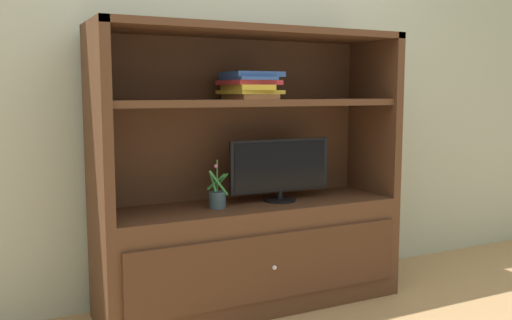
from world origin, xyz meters
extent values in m
cube|color=#ADB29E|center=(0.00, 0.75, 1.40)|extent=(6.00, 0.10, 2.80)
cube|color=#4C2D1C|center=(0.00, 0.40, 0.29)|extent=(1.71, 0.48, 0.58)
cube|color=#462A19|center=(0.00, 0.15, 0.29)|extent=(1.57, 0.02, 0.35)
sphere|color=silver|center=(0.00, 0.14, 0.29)|extent=(0.02, 0.02, 0.02)
cube|color=#4C2D1C|center=(-0.83, 0.40, 1.06)|extent=(0.05, 0.48, 0.95)
cube|color=#4C2D1C|center=(0.83, 0.40, 1.06)|extent=(0.05, 0.48, 0.95)
cube|color=#4C2D1C|center=(0.00, 0.63, 1.06)|extent=(1.71, 0.02, 0.95)
cube|color=#4C2D1C|center=(0.00, 0.40, 1.52)|extent=(1.71, 0.48, 0.04)
cube|color=#4C2D1C|center=(0.00, 0.40, 1.14)|extent=(1.61, 0.43, 0.04)
cylinder|color=black|center=(0.18, 0.40, 0.59)|extent=(0.18, 0.18, 0.01)
cylinder|color=black|center=(0.18, 0.40, 0.62)|extent=(0.03, 0.03, 0.05)
cube|color=black|center=(0.18, 0.40, 0.79)|extent=(0.62, 0.02, 0.30)
cube|color=black|center=(0.18, 0.38, 0.79)|extent=(0.58, 0.00, 0.27)
cylinder|color=#384C56|center=(-0.22, 0.38, 0.63)|extent=(0.09, 0.09, 0.09)
cylinder|color=#3D6B33|center=(-0.22, 0.38, 0.76)|extent=(0.01, 0.01, 0.17)
cube|color=#2D7A38|center=(-0.20, 0.38, 0.72)|extent=(0.04, 0.13, 0.11)
cube|color=#2D7A38|center=(-0.21, 0.40, 0.72)|extent=(0.10, 0.02, 0.09)
cube|color=#2D7A38|center=(-0.24, 0.38, 0.72)|extent=(0.02, 0.08, 0.08)
cube|color=#2D7A38|center=(-0.22, 0.35, 0.72)|extent=(0.11, 0.01, 0.14)
sphere|color=#C6729E|center=(-0.23, 0.37, 0.81)|extent=(0.02, 0.02, 0.02)
cube|color=#A56638|center=(-0.01, 0.40, 1.18)|extent=(0.22, 0.29, 0.03)
cube|color=gold|center=(-0.01, 0.41, 1.20)|extent=(0.29, 0.32, 0.02)
cube|color=gold|center=(-0.03, 0.40, 1.23)|extent=(0.20, 0.31, 0.03)
cube|color=red|center=(-0.01, 0.41, 1.25)|extent=(0.29, 0.30, 0.03)
cube|color=#2D519E|center=(-0.03, 0.39, 1.27)|extent=(0.22, 0.29, 0.02)
cube|color=#2D519E|center=(0.00, 0.41, 1.30)|extent=(0.28, 0.27, 0.03)
camera|label=1|loc=(-1.35, -2.34, 1.20)|focal=39.18mm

